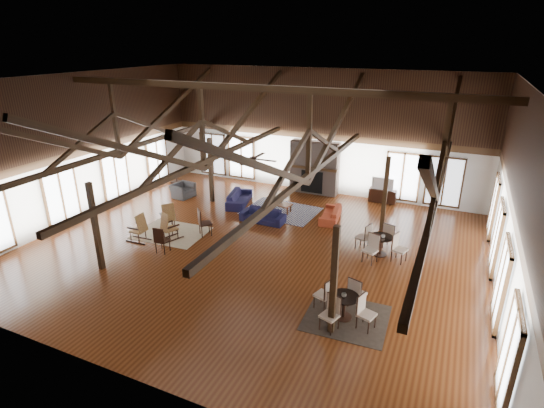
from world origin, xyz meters
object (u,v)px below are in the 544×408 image
at_px(sofa_orange, 331,214).
at_px(armchair, 183,190).
at_px(coffee_table, 279,204).
at_px(tv_console, 383,196).
at_px(sofa_navy_left, 239,198).
at_px(sofa_navy_front, 263,216).
at_px(cafe_table_near, 344,303).
at_px(cafe_table_far, 381,242).

height_order(sofa_orange, armchair, armchair).
xyz_separation_m(coffee_table, tv_console, (3.96, 3.17, -0.06)).
bearing_deg(armchair, sofa_orange, -80.64).
bearing_deg(sofa_navy_left, sofa_navy_front, -141.29).
bearing_deg(cafe_table_near, tv_console, 94.35).
bearing_deg(sofa_orange, coffee_table, -94.88).
relative_size(sofa_navy_front, cafe_table_far, 0.96).
bearing_deg(coffee_table, cafe_table_far, -10.95).
xyz_separation_m(sofa_navy_left, coffee_table, (2.09, -0.11, 0.07)).
relative_size(sofa_navy_left, cafe_table_far, 1.05).
bearing_deg(sofa_navy_front, tv_console, 47.24).
bearing_deg(tv_console, sofa_orange, -117.77).
bearing_deg(cafe_table_near, coffee_table, 126.29).
xyz_separation_m(sofa_navy_left, sofa_orange, (4.43, -0.02, -0.03)).
distance_m(sofa_navy_left, tv_console, 6.78).
distance_m(cafe_table_far, tv_console, 5.50).
bearing_deg(sofa_navy_left, armchair, 80.81).
xyz_separation_m(coffee_table, cafe_table_far, (4.89, -2.25, 0.13)).
bearing_deg(sofa_navy_front, sofa_orange, 29.05).
bearing_deg(sofa_navy_front, coffee_table, 81.45).
relative_size(sofa_navy_front, coffee_table, 1.55).
bearing_deg(coffee_table, cafe_table_near, -39.99).
height_order(sofa_navy_front, cafe_table_far, cafe_table_far).
xyz_separation_m(sofa_orange, tv_console, (1.62, 3.07, 0.05)).
relative_size(sofa_navy_front, armchair, 1.83).
height_order(sofa_navy_front, armchair, armchair).
height_order(sofa_navy_left, coffee_table, sofa_navy_left).
distance_m(sofa_navy_front, armchair, 5.01).
relative_size(sofa_navy_front, cafe_table_near, 0.99).
distance_m(sofa_navy_front, cafe_table_far, 5.18).
bearing_deg(coffee_table, sofa_navy_front, -84.96).
xyz_separation_m(coffee_table, cafe_table_near, (4.69, -6.39, 0.11)).
distance_m(sofa_navy_front, sofa_navy_left, 2.36).
xyz_separation_m(cafe_table_far, tv_console, (-0.93, 5.42, -0.19)).
bearing_deg(cafe_table_near, armchair, 147.45).
distance_m(sofa_navy_front, coffee_table, 1.33).
bearing_deg(tv_console, cafe_table_far, -80.24).
distance_m(sofa_navy_left, armchair, 3.00).
bearing_deg(sofa_navy_left, tv_console, -77.46).
xyz_separation_m(coffee_table, armchair, (-5.08, -0.15, -0.04)).
height_order(cafe_table_near, cafe_table_far, cafe_table_far).
height_order(sofa_navy_left, sofa_orange, sofa_navy_left).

